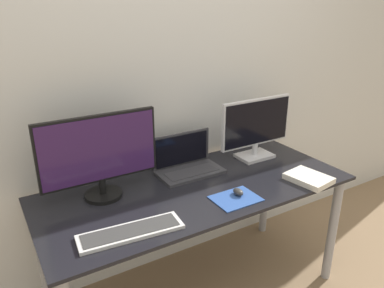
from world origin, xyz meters
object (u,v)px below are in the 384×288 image
(monitor_left, at_px, (99,154))
(monitor_right, at_px, (256,127))
(book, at_px, (309,178))
(laptop, at_px, (187,163))
(mouse, at_px, (238,192))
(keyboard, at_px, (131,232))

(monitor_left, distance_m, monitor_right, 1.00)
(monitor_left, relative_size, book, 2.35)
(laptop, bearing_deg, mouse, -78.81)
(monitor_right, bearing_deg, mouse, -138.70)
(monitor_left, xyz_separation_m, mouse, (0.60, -0.35, -0.21))
(monitor_left, relative_size, monitor_right, 1.17)
(keyboard, distance_m, book, 1.04)
(keyboard, xyz_separation_m, book, (1.04, -0.04, 0.01))
(mouse, height_order, book, mouse)
(monitor_right, xyz_separation_m, laptop, (-0.48, 0.04, -0.15))
(laptop, xyz_separation_m, mouse, (0.08, -0.39, -0.03))
(keyboard, height_order, book, book)
(monitor_left, xyz_separation_m, monitor_right, (1.00, -0.00, -0.03))
(laptop, distance_m, mouse, 0.40)
(monitor_left, height_order, keyboard, monitor_left)
(monitor_left, xyz_separation_m, book, (1.04, -0.42, -0.22))
(monitor_right, bearing_deg, keyboard, -159.23)
(book, bearing_deg, laptop, 138.46)
(monitor_left, distance_m, mouse, 0.73)
(monitor_right, height_order, mouse, monitor_right)
(book, bearing_deg, mouse, 171.32)
(laptop, xyz_separation_m, keyboard, (-0.52, -0.42, -0.05))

